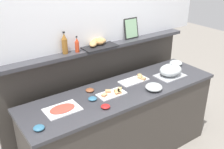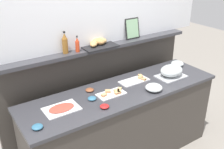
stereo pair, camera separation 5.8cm
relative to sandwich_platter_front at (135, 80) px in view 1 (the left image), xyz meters
The scene contains 17 objects.
ground_plane 1.08m from the sandwich_platter_front, 116.51° to the left, with size 12.00×12.00×0.00m, color gray.
buffet_counter 0.54m from the sandwich_platter_front, 158.50° to the right, with size 2.26×0.65×0.91m.
back_ledge_unit 0.53m from the sandwich_platter_front, 121.81° to the left, with size 2.46×0.22×1.29m.
sandwich_platter_front is the anchor object (origin of this frame).
sandwich_platter_side 0.42m from the sandwich_platter_front, 164.56° to the right, with size 0.30×0.16×0.04m.
cold_cuts_platter 0.97m from the sandwich_platter_front, behind, with size 0.33×0.23×0.02m.
serving_cloche 0.44m from the sandwich_platter_front, 19.73° to the right, with size 0.34×0.24×0.17m.
glass_bowl_large 0.72m from the sandwich_platter_front, ahead, with size 0.16×0.16×0.06m.
glass_bowl_medium 0.29m from the sandwich_platter_front, 88.21° to the right, with size 0.18×0.18×0.07m.
condiment_bowl_cream 0.64m from the sandwich_platter_front, behind, with size 0.09×0.09×0.03m, color teal.
condiment_bowl_dark 1.28m from the sandwich_platter_front, 168.67° to the right, with size 0.09×0.09×0.03m, color teal.
condiment_bowl_red 0.57m from the sandwich_platter_front, behind, with size 0.09×0.09×0.03m, color brown.
condiment_bowl_teal 0.68m from the sandwich_platter_front, 154.63° to the right, with size 0.09×0.09×0.03m, color red.
hot_sauce_bottle 0.78m from the sandwich_platter_front, 151.41° to the left, with size 0.04×0.04×0.18m.
vinegar_bottle_amber 0.91m from the sandwich_platter_front, 153.76° to the left, with size 0.06×0.06×0.24m.
bread_basket 0.61m from the sandwich_platter_front, 128.74° to the left, with size 0.40×0.27×0.08m.
framed_picture 0.65m from the sandwich_platter_front, 59.97° to the left, with size 0.20×0.06×0.25m.
Camera 1 is at (-1.55, -1.99, 2.26)m, focal length 42.46 mm.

